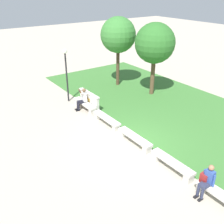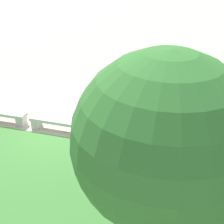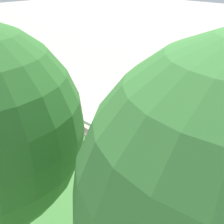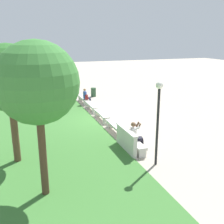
% 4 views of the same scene
% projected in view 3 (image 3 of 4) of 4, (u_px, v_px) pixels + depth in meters
% --- Properties ---
extents(ground_plane, '(80.00, 80.00, 0.00)m').
position_uv_depth(ground_plane, '(84.00, 127.00, 11.11)').
color(ground_plane, '#B2A593').
extents(bench_main, '(2.09, 0.40, 0.45)m').
position_uv_depth(bench_main, '(202.00, 179.00, 7.94)').
color(bench_main, beige).
rests_on(bench_main, ground).
extents(bench_near, '(2.09, 0.40, 0.45)m').
position_uv_depth(bench_near, '(134.00, 145.00, 9.46)').
color(bench_near, beige).
rests_on(bench_near, ground).
extents(bench_mid, '(2.09, 0.40, 0.45)m').
position_uv_depth(bench_mid, '(84.00, 120.00, 10.98)').
color(bench_mid, beige).
rests_on(bench_mid, ground).
extents(bench_far, '(2.09, 0.40, 0.45)m').
position_uv_depth(bench_far, '(46.00, 101.00, 12.50)').
color(bench_far, beige).
rests_on(bench_far, ground).
extents(bench_end, '(2.09, 0.40, 0.45)m').
position_uv_depth(bench_end, '(17.00, 86.00, 14.03)').
color(bench_end, beige).
rests_on(bench_end, ground).
extents(backrest_wall_with_plaque, '(2.00, 0.24, 1.01)m').
position_uv_depth(backrest_wall_with_plaque, '(196.00, 178.00, 7.63)').
color(backrest_wall_with_plaque, beige).
rests_on(backrest_wall_with_plaque, ground).
extents(person_photographer, '(0.51, 0.76, 1.32)m').
position_uv_depth(person_photographer, '(209.00, 165.00, 7.75)').
color(person_photographer, black).
rests_on(person_photographer, ground).
extents(person_distant, '(0.48, 0.67, 1.26)m').
position_uv_depth(person_distant, '(25.00, 82.00, 13.47)').
color(person_distant, black).
rests_on(person_distant, ground).
extents(backpack, '(0.28, 0.24, 0.43)m').
position_uv_depth(backpack, '(26.00, 84.00, 13.37)').
color(backpack, maroon).
rests_on(backpack, bench_end).
extents(trash_bin, '(0.44, 0.44, 0.75)m').
position_uv_depth(trash_bin, '(22.00, 69.00, 16.13)').
color(trash_bin, '#2D5133').
rests_on(trash_bin, ground).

